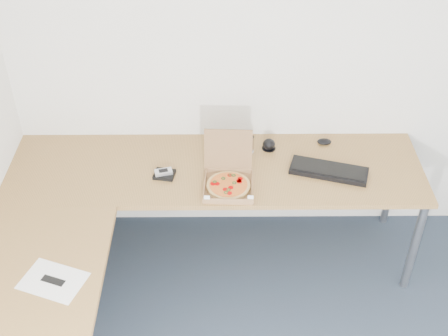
{
  "coord_description": "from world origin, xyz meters",
  "views": [
    {
      "loc": [
        -0.47,
        -1.43,
        2.95
      ],
      "look_at": [
        -0.45,
        1.28,
        0.82
      ],
      "focal_mm": 47.87,
      "sensor_mm": 36.0,
      "label": 1
    }
  ],
  "objects_px": {
    "pizza_box": "(228,182)",
    "keyboard": "(329,171)",
    "desk": "(157,220)",
    "wallet": "(164,174)",
    "drinking_glass": "(249,144)"
  },
  "relations": [
    {
      "from": "pizza_box",
      "to": "keyboard",
      "type": "xyz_separation_m",
      "value": [
        0.6,
        0.13,
        -0.02
      ]
    },
    {
      "from": "pizza_box",
      "to": "keyboard",
      "type": "bearing_deg",
      "value": 14.88
    },
    {
      "from": "desk",
      "to": "pizza_box",
      "type": "distance_m",
      "value": 0.47
    },
    {
      "from": "keyboard",
      "to": "wallet",
      "type": "height_order",
      "value": "keyboard"
    },
    {
      "from": "drinking_glass",
      "to": "keyboard",
      "type": "height_order",
      "value": "drinking_glass"
    },
    {
      "from": "pizza_box",
      "to": "drinking_glass",
      "type": "xyz_separation_m",
      "value": [
        0.13,
        0.34,
        0.02
      ]
    },
    {
      "from": "drinking_glass",
      "to": "keyboard",
      "type": "xyz_separation_m",
      "value": [
        0.47,
        -0.21,
        -0.04
      ]
    },
    {
      "from": "desk",
      "to": "wallet",
      "type": "xyz_separation_m",
      "value": [
        0.02,
        0.35,
        0.04
      ]
    },
    {
      "from": "desk",
      "to": "wallet",
      "type": "distance_m",
      "value": 0.35
    },
    {
      "from": "wallet",
      "to": "desk",
      "type": "bearing_deg",
      "value": -83.17
    },
    {
      "from": "drinking_glass",
      "to": "desk",
      "type": "bearing_deg",
      "value": -132.15
    },
    {
      "from": "keyboard",
      "to": "wallet",
      "type": "xyz_separation_m",
      "value": [
        -0.98,
        -0.02,
        -0.0
      ]
    },
    {
      "from": "drinking_glass",
      "to": "wallet",
      "type": "relative_size",
      "value": 0.95
    },
    {
      "from": "desk",
      "to": "pizza_box",
      "type": "relative_size",
      "value": 7.64
    },
    {
      "from": "desk",
      "to": "keyboard",
      "type": "distance_m",
      "value": 1.07
    }
  ]
}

